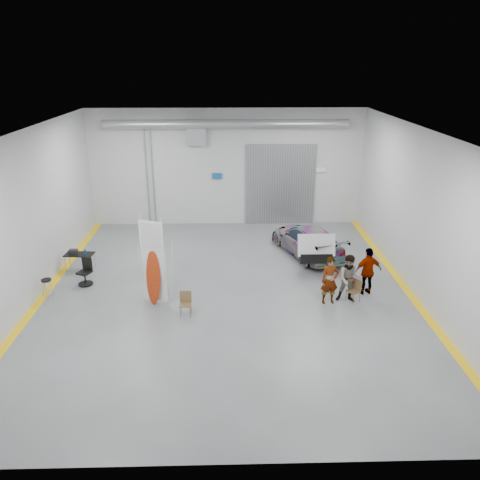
{
  "coord_description": "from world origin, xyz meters",
  "views": [
    {
      "loc": [
        0.06,
        -15.72,
        8.28
      ],
      "look_at": [
        0.52,
        1.64,
        1.5
      ],
      "focal_mm": 35.0,
      "sensor_mm": 36.0,
      "label": 1
    }
  ],
  "objects_px": {
    "person_a": "(330,280)",
    "work_table": "(78,254)",
    "person_b": "(350,279)",
    "person_c": "(368,271)",
    "shop_stool": "(48,289)",
    "sedan_car": "(307,240)",
    "folding_chair_near": "(186,309)",
    "folding_chair_far": "(353,295)",
    "surfboard_display": "(156,269)",
    "office_chair": "(85,273)"
  },
  "relations": [
    {
      "from": "person_c",
      "to": "surfboard_display",
      "type": "relative_size",
      "value": 0.55
    },
    {
      "from": "person_b",
      "to": "work_table",
      "type": "xyz_separation_m",
      "value": [
        -10.57,
        2.94,
        -0.16
      ]
    },
    {
      "from": "work_table",
      "to": "person_b",
      "type": "bearing_deg",
      "value": -15.57
    },
    {
      "from": "folding_chair_near",
      "to": "folding_chair_far",
      "type": "xyz_separation_m",
      "value": [
        5.98,
        0.82,
        -0.0
      ]
    },
    {
      "from": "folding_chair_near",
      "to": "folding_chair_far",
      "type": "bearing_deg",
      "value": 7.77
    },
    {
      "from": "surfboard_display",
      "to": "folding_chair_near",
      "type": "distance_m",
      "value": 1.76
    },
    {
      "from": "sedan_car",
      "to": "folding_chair_far",
      "type": "xyz_separation_m",
      "value": [
        0.96,
        -4.52,
        -0.39
      ]
    },
    {
      "from": "person_a",
      "to": "person_c",
      "type": "bearing_deg",
      "value": 16.51
    },
    {
      "from": "person_c",
      "to": "work_table",
      "type": "bearing_deg",
      "value": -22.48
    },
    {
      "from": "person_b",
      "to": "shop_stool",
      "type": "height_order",
      "value": "person_b"
    },
    {
      "from": "folding_chair_near",
      "to": "shop_stool",
      "type": "height_order",
      "value": "folding_chair_near"
    },
    {
      "from": "surfboard_display",
      "to": "office_chair",
      "type": "bearing_deg",
      "value": 171.67
    },
    {
      "from": "person_c",
      "to": "shop_stool",
      "type": "height_order",
      "value": "person_c"
    },
    {
      "from": "sedan_car",
      "to": "surfboard_display",
      "type": "relative_size",
      "value": 1.35
    },
    {
      "from": "sedan_car",
      "to": "shop_stool",
      "type": "xyz_separation_m",
      "value": [
        -10.19,
        -3.94,
        -0.28
      ]
    },
    {
      "from": "office_chair",
      "to": "person_b",
      "type": "bearing_deg",
      "value": 13.57
    },
    {
      "from": "work_table",
      "to": "office_chair",
      "type": "bearing_deg",
      "value": -64.14
    },
    {
      "from": "person_a",
      "to": "surfboard_display",
      "type": "relative_size",
      "value": 0.53
    },
    {
      "from": "person_a",
      "to": "person_b",
      "type": "height_order",
      "value": "person_b"
    },
    {
      "from": "person_b",
      "to": "person_a",
      "type": "bearing_deg",
      "value": -162.33
    },
    {
      "from": "office_chair",
      "to": "folding_chair_far",
      "type": "bearing_deg",
      "value": 13.43
    },
    {
      "from": "folding_chair_far",
      "to": "office_chair",
      "type": "bearing_deg",
      "value": -134.76
    },
    {
      "from": "shop_stool",
      "to": "work_table",
      "type": "bearing_deg",
      "value": 79.85
    },
    {
      "from": "shop_stool",
      "to": "office_chair",
      "type": "xyz_separation_m",
      "value": [
        1.06,
        1.11,
        0.09
      ]
    },
    {
      "from": "person_b",
      "to": "shop_stool",
      "type": "xyz_separation_m",
      "value": [
        -11.0,
        0.53,
        -0.53
      ]
    },
    {
      "from": "sedan_car",
      "to": "work_table",
      "type": "relative_size",
      "value": 3.7
    },
    {
      "from": "sedan_car",
      "to": "folding_chair_far",
      "type": "height_order",
      "value": "sedan_car"
    },
    {
      "from": "folding_chair_near",
      "to": "shop_stool",
      "type": "xyz_separation_m",
      "value": [
        -5.18,
        1.4,
        0.11
      ]
    },
    {
      "from": "person_a",
      "to": "folding_chair_near",
      "type": "height_order",
      "value": "person_a"
    },
    {
      "from": "surfboard_display",
      "to": "folding_chair_near",
      "type": "relative_size",
      "value": 3.93
    },
    {
      "from": "person_b",
      "to": "person_c",
      "type": "distance_m",
      "value": 1.01
    },
    {
      "from": "office_chair",
      "to": "sedan_car",
      "type": "bearing_deg",
      "value": 40.16
    },
    {
      "from": "folding_chair_far",
      "to": "shop_stool",
      "type": "relative_size",
      "value": 1.12
    },
    {
      "from": "person_a",
      "to": "person_c",
      "type": "xyz_separation_m",
      "value": [
        1.56,
        0.67,
        0.03
      ]
    },
    {
      "from": "person_c",
      "to": "folding_chair_far",
      "type": "distance_m",
      "value": 1.13
    },
    {
      "from": "person_a",
      "to": "person_b",
      "type": "distance_m",
      "value": 0.74
    },
    {
      "from": "folding_chair_near",
      "to": "office_chair",
      "type": "relative_size",
      "value": 0.8
    },
    {
      "from": "person_a",
      "to": "shop_stool",
      "type": "height_order",
      "value": "person_a"
    },
    {
      "from": "person_a",
      "to": "person_c",
      "type": "distance_m",
      "value": 1.7
    },
    {
      "from": "folding_chair_near",
      "to": "work_table",
      "type": "xyz_separation_m",
      "value": [
        -4.74,
        3.82,
        0.47
      ]
    },
    {
      "from": "sedan_car",
      "to": "folding_chair_near",
      "type": "distance_m",
      "value": 7.34
    },
    {
      "from": "work_table",
      "to": "shop_stool",
      "type": "bearing_deg",
      "value": -100.15
    },
    {
      "from": "folding_chair_far",
      "to": "person_b",
      "type": "bearing_deg",
      "value": -143.05
    },
    {
      "from": "person_a",
      "to": "person_c",
      "type": "height_order",
      "value": "person_c"
    },
    {
      "from": "shop_stool",
      "to": "work_table",
      "type": "height_order",
      "value": "work_table"
    },
    {
      "from": "folding_chair_near",
      "to": "person_c",
      "type": "bearing_deg",
      "value": 12.25
    },
    {
      "from": "folding_chair_far",
      "to": "sedan_car",
      "type": "bearing_deg",
      "value": 156.78
    },
    {
      "from": "folding_chair_near",
      "to": "sedan_car",
      "type": "bearing_deg",
      "value": 46.73
    },
    {
      "from": "sedan_car",
      "to": "office_chair",
      "type": "height_order",
      "value": "sedan_car"
    },
    {
      "from": "person_a",
      "to": "work_table",
      "type": "xyz_separation_m",
      "value": [
        -9.83,
        3.04,
        -0.15
      ]
    }
  ]
}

